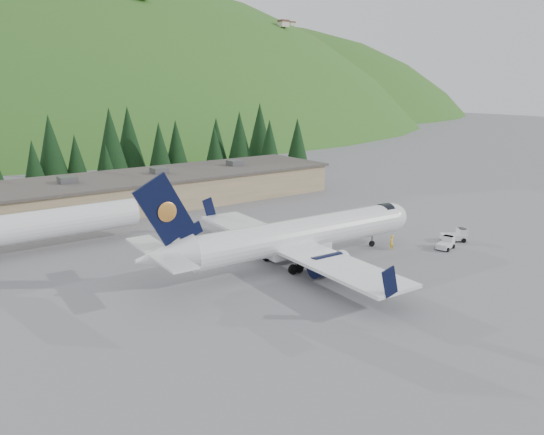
{
  "coord_description": "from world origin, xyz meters",
  "views": [
    {
      "loc": [
        -36.67,
        -44.11,
        19.67
      ],
      "look_at": [
        0.0,
        6.0,
        4.0
      ],
      "focal_mm": 35.0,
      "sensor_mm": 36.0,
      "label": 1
    }
  ],
  "objects": [
    {
      "name": "airliner",
      "position": [
        -1.04,
        0.05,
        3.15
      ],
      "size": [
        35.59,
        33.35,
        11.82
      ],
      "rotation": [
        0.0,
        0.0,
        -0.05
      ],
      "color": "white",
      "rests_on": "ground"
    },
    {
      "name": "terminal_building",
      "position": [
        -5.01,
        38.0,
        2.62
      ],
      "size": [
        71.0,
        17.0,
        6.1
      ],
      "color": "#8B7D56",
      "rests_on": "ground"
    },
    {
      "name": "second_airliner",
      "position": [
        -24.92,
        22.0,
        3.32
      ],
      "size": [
        27.5,
        11.0,
        10.05
      ],
      "color": "white",
      "rests_on": "ground"
    },
    {
      "name": "baggage_tug_b",
      "position": [
        21.19,
        -5.2,
        0.74
      ],
      "size": [
        3.45,
        3.03,
        1.66
      ],
      "rotation": [
        0.0,
        0.0,
        -0.58
      ],
      "color": "silver",
      "rests_on": "ground"
    },
    {
      "name": "ramp_worker",
      "position": [
        11.61,
        -2.81,
        0.93
      ],
      "size": [
        0.78,
        0.63,
        1.86
      ],
      "primitive_type": "imported",
      "rotation": [
        0.0,
        0.0,
        3.45
      ],
      "color": "yellow",
      "rests_on": "ground"
    },
    {
      "name": "ground",
      "position": [
        0.0,
        0.0,
        0.0
      ],
      "size": [
        600.0,
        600.0,
        0.0
      ],
      "primitive_type": "plane",
      "color": "slate"
    },
    {
      "name": "hills",
      "position": [
        53.34,
        207.38,
        -82.8
      ],
      "size": [
        614.0,
        330.0,
        300.0
      ],
      "color": "#30571B",
      "rests_on": "ground"
    },
    {
      "name": "baggage_tug_a",
      "position": [
        17.43,
        -6.45,
        0.66
      ],
      "size": [
        3.01,
        2.21,
        1.47
      ],
      "rotation": [
        0.0,
        0.0,
        0.26
      ],
      "color": "silver",
      "rests_on": "ground"
    },
    {
      "name": "tree_line",
      "position": [
        -6.4,
        60.61,
        7.52
      ],
      "size": [
        113.05,
        17.56,
        14.09
      ],
      "color": "black",
      "rests_on": "ground"
    }
  ]
}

